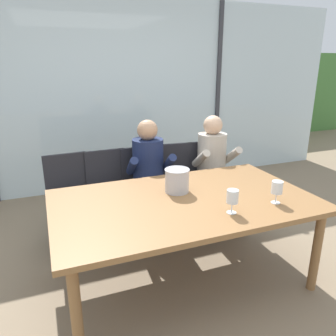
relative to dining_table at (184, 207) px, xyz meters
name	(u,v)px	position (x,y,z in m)	size (l,w,h in m)	color
ground	(147,226)	(0.00, 1.00, -0.67)	(14.00, 14.00, 0.00)	#847056
window_glass_panel	(114,97)	(0.00, 2.40, 0.63)	(7.22, 0.03, 2.60)	silver
window_mullion_right	(218,93)	(1.63, 2.38, 0.63)	(0.06, 0.06, 2.60)	#38383D
hillside_vineyard	(84,98)	(0.00, 5.60, 0.32)	(13.22, 2.40, 1.98)	#477A38
dining_table	(184,207)	(0.00, 0.00, 0.00)	(2.02, 1.20, 0.73)	olive
chair_near_curtain	(69,192)	(-0.80, 1.03, -0.15)	(0.47, 0.47, 0.89)	#232328
chair_left_of_center	(109,187)	(-0.40, 1.03, -0.15)	(0.45, 0.45, 0.89)	#232328
chair_center	(143,182)	(-0.02, 1.03, -0.15)	(0.46, 0.46, 0.89)	#232328
chair_right_of_center	(176,178)	(0.36, 1.02, -0.15)	(0.48, 0.48, 0.89)	#232328
chair_near_window_right	(208,174)	(0.75, 1.00, -0.15)	(0.45, 0.45, 0.89)	#232328
person_navy_polo	(150,171)	(0.01, 0.87, 0.03)	(0.49, 0.63, 1.21)	#192347
person_beige_jumper	(215,163)	(0.76, 0.87, 0.03)	(0.47, 0.62, 1.21)	#B7AD9E
ice_bucket_primary	(177,180)	(0.01, 0.17, 0.17)	(0.21, 0.21, 0.20)	#B7B7BC
wine_glass_by_left_taster	(233,197)	(0.21, -0.35, 0.19)	(0.08, 0.08, 0.17)	silver
wine_glass_near_bucket	(277,188)	(0.62, -0.32, 0.18)	(0.08, 0.08, 0.17)	silver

